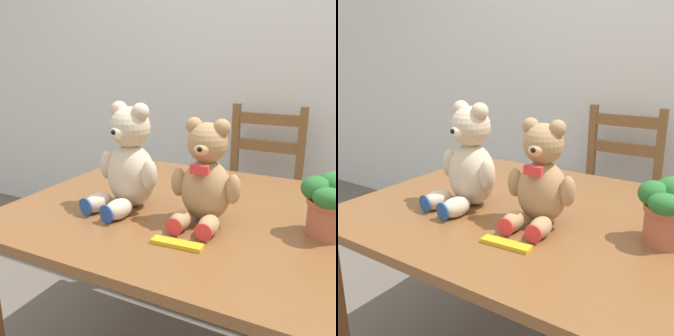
% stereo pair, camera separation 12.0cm
% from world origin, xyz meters
% --- Properties ---
extents(wall_back, '(8.00, 0.04, 2.60)m').
position_xyz_m(wall_back, '(0.00, 1.62, 1.30)').
color(wall_back, silver).
rests_on(wall_back, ground_plane).
extents(dining_table, '(1.17, 0.98, 0.71)m').
position_xyz_m(dining_table, '(0.00, 0.49, 0.61)').
color(dining_table, brown).
rests_on(dining_table, ground_plane).
extents(wooden_chair_behind, '(0.41, 0.43, 0.96)m').
position_xyz_m(wooden_chair_behind, '(0.03, 1.32, 0.47)').
color(wooden_chair_behind, brown).
rests_on(wooden_chair_behind, ground_plane).
extents(teddy_bear_left, '(0.25, 0.27, 0.36)m').
position_xyz_m(teddy_bear_left, '(-0.19, 0.40, 0.86)').
color(teddy_bear_left, beige).
rests_on(teddy_bear_left, dining_table).
extents(teddy_bear_right, '(0.23, 0.23, 0.32)m').
position_xyz_m(teddy_bear_right, '(0.09, 0.40, 0.85)').
color(teddy_bear_right, tan).
rests_on(teddy_bear_right, dining_table).
extents(potted_plant, '(0.17, 0.16, 0.18)m').
position_xyz_m(potted_plant, '(0.44, 0.47, 0.81)').
color(potted_plant, '#B25B3D').
rests_on(potted_plant, dining_table).
extents(chocolate_bar, '(0.15, 0.05, 0.01)m').
position_xyz_m(chocolate_bar, '(0.08, 0.21, 0.71)').
color(chocolate_bar, gold).
rests_on(chocolate_bar, dining_table).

